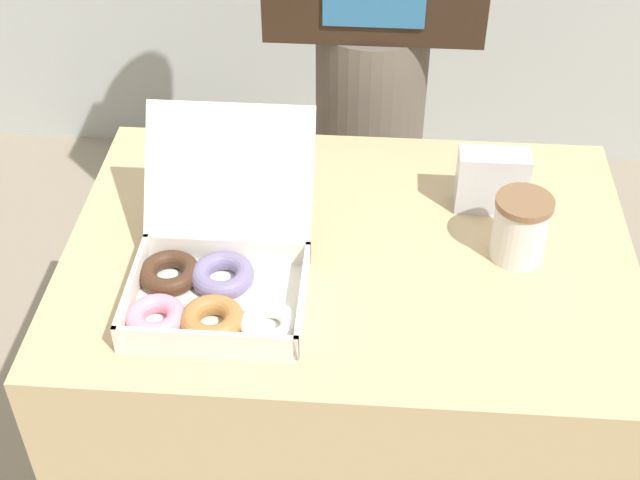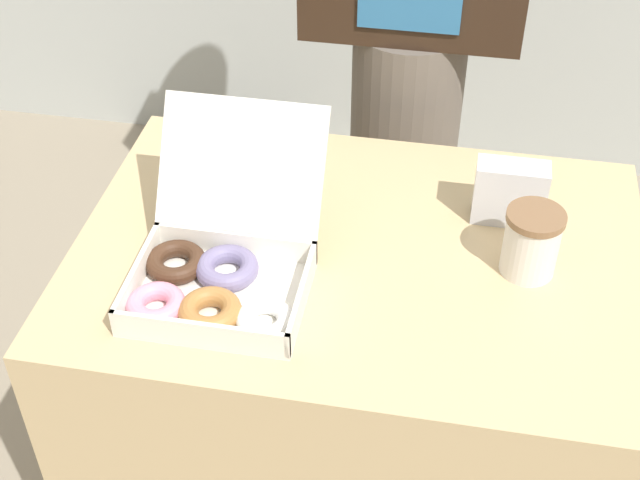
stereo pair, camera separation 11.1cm
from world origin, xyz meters
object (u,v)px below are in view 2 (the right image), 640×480
at_px(coffee_cup, 531,242).
at_px(napkin_holder, 510,193).
at_px(donut_box, 215,272).
at_px(person_customer, 413,8).

xyz_separation_m(coffee_cup, napkin_holder, (-0.04, 0.13, -0.00)).
height_order(donut_box, person_customer, person_customer).
bearing_deg(donut_box, person_customer, 72.42).
relative_size(coffee_cup, napkin_holder, 0.95).
relative_size(donut_box, coffee_cup, 3.01).
bearing_deg(coffee_cup, donut_box, -164.11).
bearing_deg(donut_box, coffee_cup, 15.89).
bearing_deg(napkin_holder, coffee_cup, -74.26).
relative_size(napkin_holder, person_customer, 0.07).
bearing_deg(donut_box, napkin_holder, 30.70).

